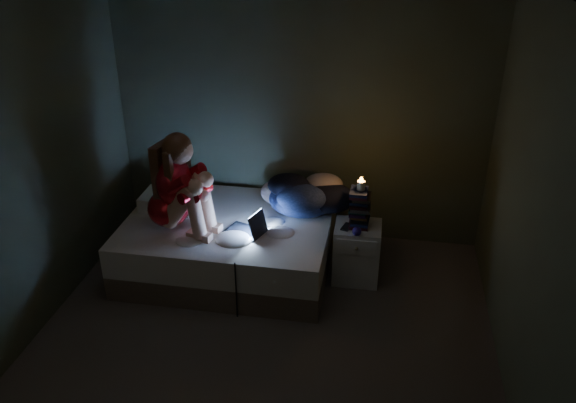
% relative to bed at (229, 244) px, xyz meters
% --- Properties ---
extents(floor, '(3.60, 3.80, 0.02)m').
position_rel_bed_xyz_m(floor, '(0.52, -1.10, -0.26)').
color(floor, '#514B48').
rests_on(floor, ground).
extents(wall_back, '(3.60, 0.02, 2.60)m').
position_rel_bed_xyz_m(wall_back, '(0.52, 0.81, 1.05)').
color(wall_back, '#434C38').
rests_on(wall_back, ground).
extents(wall_left, '(0.02, 3.80, 2.60)m').
position_rel_bed_xyz_m(wall_left, '(-1.29, -1.10, 1.05)').
color(wall_left, '#434C38').
rests_on(wall_left, ground).
extents(wall_right, '(0.02, 3.80, 2.60)m').
position_rel_bed_xyz_m(wall_right, '(2.33, -1.10, 1.05)').
color(wall_right, '#434C38').
rests_on(wall_right, ground).
extents(bed, '(1.85, 1.38, 0.51)m').
position_rel_bed_xyz_m(bed, '(0.00, 0.00, 0.00)').
color(bed, silver).
rests_on(bed, ground).
extents(pillow, '(0.49, 0.35, 0.14)m').
position_rel_bed_xyz_m(pillow, '(-0.61, 0.14, 0.32)').
color(pillow, silver).
rests_on(pillow, bed).
extents(woman, '(0.63, 0.49, 0.91)m').
position_rel_bed_xyz_m(woman, '(-0.47, -0.20, 0.71)').
color(woman, maroon).
rests_on(woman, bed).
extents(laptop, '(0.39, 0.33, 0.23)m').
position_rel_bed_xyz_m(laptop, '(0.20, -0.19, 0.37)').
color(laptop, black).
rests_on(laptop, bed).
extents(clothes_pile, '(0.73, 0.62, 0.39)m').
position_rel_bed_xyz_m(clothes_pile, '(0.63, 0.29, 0.45)').
color(clothes_pile, '#152749').
rests_on(clothes_pile, bed).
extents(nightstand, '(0.41, 0.37, 0.54)m').
position_rel_bed_xyz_m(nightstand, '(1.18, 0.03, 0.02)').
color(nightstand, silver).
rests_on(nightstand, ground).
extents(book_stack, '(0.19, 0.25, 0.36)m').
position_rel_bed_xyz_m(book_stack, '(1.18, 0.06, 0.47)').
color(book_stack, black).
rests_on(book_stack, nightstand).
extents(candle, '(0.07, 0.07, 0.08)m').
position_rel_bed_xyz_m(candle, '(1.18, 0.06, 0.69)').
color(candle, beige).
rests_on(candle, book_stack).
extents(phone, '(0.11, 0.15, 0.01)m').
position_rel_bed_xyz_m(phone, '(1.08, -0.01, 0.30)').
color(phone, black).
rests_on(phone, nightstand).
extents(blue_orb, '(0.08, 0.08, 0.08)m').
position_rel_bed_xyz_m(blue_orb, '(1.17, -0.13, 0.33)').
color(blue_orb, navy).
rests_on(blue_orb, nightstand).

